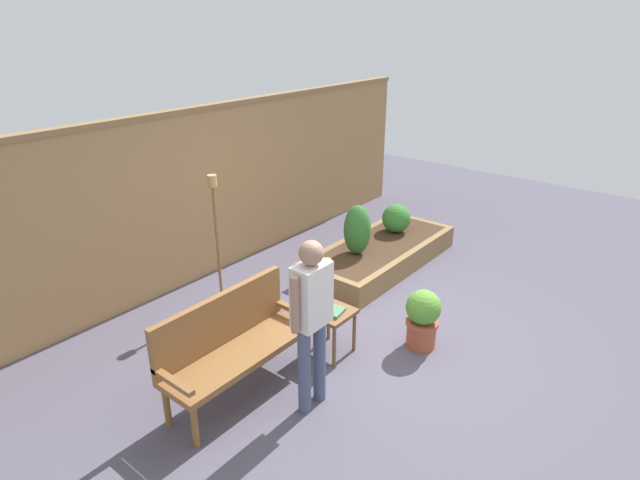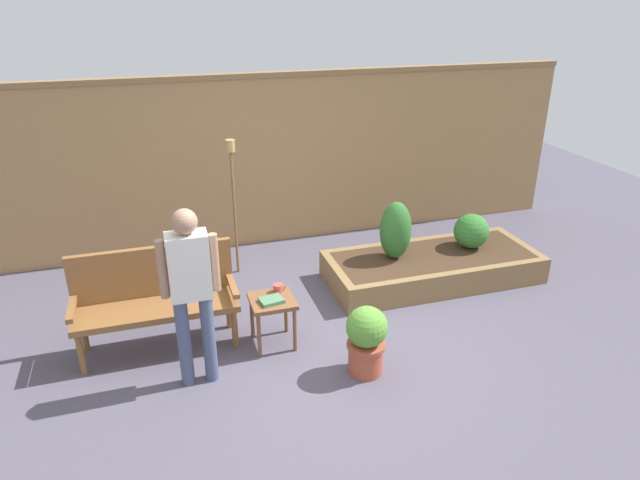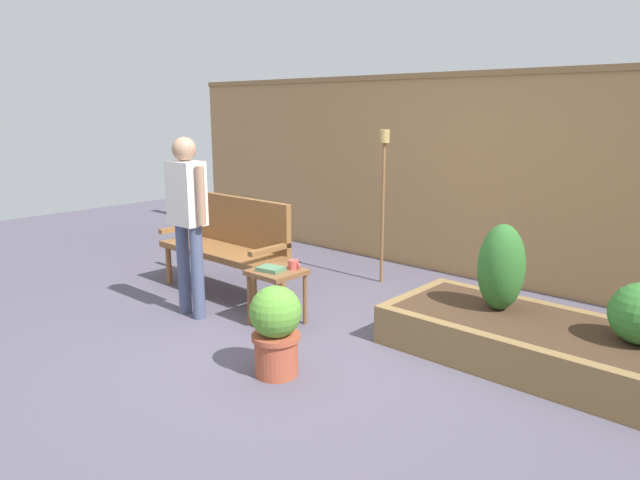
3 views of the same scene
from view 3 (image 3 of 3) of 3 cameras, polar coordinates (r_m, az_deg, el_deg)
The scene contains 11 objects.
ground_plane at distance 4.54m, azimuth -3.05°, elevation -10.26°, with size 14.00×14.00×0.00m, color #514C5B.
fence_back at distance 6.32m, azimuth 13.81°, elevation 6.29°, with size 8.40×0.14×2.16m.
garden_bench at distance 5.70m, azimuth -9.03°, elevation 0.21°, with size 1.44×0.48×0.94m.
side_table at distance 4.79m, azimuth -4.32°, elevation -3.95°, with size 0.40×0.40×0.48m.
cup_on_table at distance 4.78m, azimuth -2.64°, elevation -2.46°, with size 0.12×0.09×0.08m.
book_on_table at distance 4.74m, azimuth -4.92°, elevation -2.88°, with size 0.20×0.16×0.03m, color #4C7A56.
potted_boxwood at distance 3.93m, azimuth -4.43°, elevation -8.69°, with size 0.36×0.36×0.63m.
raised_planter_bed at distance 4.42m, azimuth 22.19°, elevation -9.81°, with size 2.40×1.00×0.30m.
shrub_near_bench at distance 4.49m, azimuth 17.60°, elevation -2.62°, with size 0.35×0.35×0.66m.
tiki_torch at distance 5.86m, azimuth 6.35°, elevation 6.12°, with size 0.10×0.10×1.58m.
person_by_bench at distance 4.99m, azimuth -13.08°, elevation 2.78°, with size 0.47×0.20×1.56m.
Camera 3 is at (2.96, -2.94, 1.80)m, focal length 32.13 mm.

